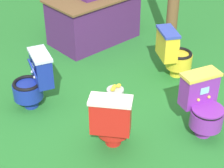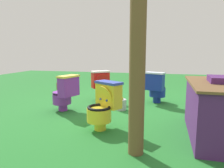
{
  "view_description": "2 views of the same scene",
  "coord_description": "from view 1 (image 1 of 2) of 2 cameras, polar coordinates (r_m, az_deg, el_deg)",
  "views": [
    {
      "loc": [
        -2.34,
        -2.51,
        2.84
      ],
      "look_at": [
        0.29,
        0.3,
        0.35
      ],
      "focal_mm": 59.85,
      "sensor_mm": 36.0,
      "label": 1
    },
    {
      "loc": [
        4.36,
        1.13,
        1.18
      ],
      "look_at": [
        0.42,
        0.15,
        0.54
      ],
      "focal_mm": 32.94,
      "sensor_mm": 36.0,
      "label": 2
    }
  ],
  "objects": [
    {
      "name": "toilet_purple",
      "position": [
        4.31,
        13.73,
        -3.12
      ],
      "size": [
        0.54,
        0.6,
        0.73
      ],
      "rotation": [
        0.0,
        0.0,
        2.81
      ],
      "color": "purple",
      "rests_on": "ground"
    },
    {
      "name": "ground",
      "position": [
        4.46,
        -0.03,
        -6.66
      ],
      "size": [
        14.0,
        14.0,
        0.0
      ],
      "primitive_type": "plane",
      "color": "#26752D"
    },
    {
      "name": "vendor_table",
      "position": [
        6.29,
        -2.82,
        9.97
      ],
      "size": [
        1.47,
        0.89,
        0.85
      ],
      "rotation": [
        0.0,
        0.0,
        -0.02
      ],
      "color": "#4C2360",
      "rests_on": "ground"
    },
    {
      "name": "lemon_bucket",
      "position": [
        4.78,
        0.49,
        -1.83
      ],
      "size": [
        0.22,
        0.22,
        0.28
      ],
      "color": "#B7B7BF",
      "rests_on": "ground"
    },
    {
      "name": "toilet_blue",
      "position": [
        4.71,
        -11.83,
        0.59
      ],
      "size": [
        0.6,
        0.54,
        0.73
      ],
      "rotation": [
        0.0,
        0.0,
        1.23
      ],
      "color": "#192D9E",
      "rests_on": "ground"
    },
    {
      "name": "toilet_red",
      "position": [
        3.96,
        0.02,
        -5.58
      ],
      "size": [
        0.64,
        0.62,
        0.73
      ],
      "rotation": [
        0.0,
        0.0,
        5.38
      ],
      "color": "red",
      "rests_on": "ground"
    },
    {
      "name": "toilet_yellow",
      "position": [
        5.31,
        9.38,
        4.74
      ],
      "size": [
        0.63,
        0.6,
        0.73
      ],
      "rotation": [
        0.0,
        0.0,
        4.16
      ],
      "color": "yellow",
      "rests_on": "ground"
    }
  ]
}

